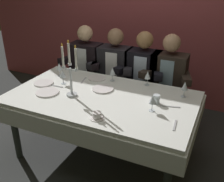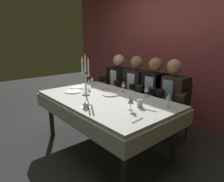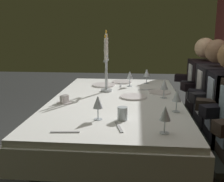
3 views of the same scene
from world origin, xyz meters
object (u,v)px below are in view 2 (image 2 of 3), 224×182
(wine_glass_1, at_px, (147,89))
(wine_glass_4, at_px, (169,97))
(dinner_plate_3, at_px, (110,94))
(water_tumbler_0, at_px, (140,103))
(coffee_cup_0, at_px, (86,105))
(wine_glass_0, at_px, (131,100))
(candelabra, at_px, (86,79))
(dinner_plate_1, at_px, (114,89))
(wine_glass_3, at_px, (123,84))
(dinner_plate_2, at_px, (73,91))
(seated_diner_3, at_px, (173,94))
(seated_diner_1, at_px, (136,85))
(wine_glass_2, at_px, (89,82))
(dining_table, at_px, (105,106))
(seated_diner_0, at_px, (119,81))
(wine_glass_5, at_px, (92,79))
(seated_diner_2, at_px, (154,90))
(dinner_plate_0, at_px, (77,87))

(wine_glass_1, xyz_separation_m, wine_glass_4, (0.43, -0.13, 0.00))
(wine_glass_1, bearing_deg, dinner_plate_3, -141.72)
(water_tumbler_0, height_order, coffee_cup_0, water_tumbler_0)
(wine_glass_0, distance_m, water_tumbler_0, 0.18)
(candelabra, height_order, dinner_plate_1, candelabra)
(candelabra, height_order, wine_glass_3, candelabra)
(dinner_plate_2, relative_size, water_tumbler_0, 2.78)
(wine_glass_0, distance_m, coffee_cup_0, 0.52)
(seated_diner_3, bearing_deg, wine_glass_4, -62.53)
(candelabra, bearing_deg, wine_glass_1, 43.04)
(dinner_plate_2, height_order, seated_diner_1, seated_diner_1)
(wine_glass_1, relative_size, wine_glass_2, 1.00)
(dinner_plate_2, xyz_separation_m, wine_glass_0, (1.11, 0.10, 0.11))
(dinner_plate_2, height_order, coffee_cup_0, coffee_cup_0)
(dinner_plate_3, bearing_deg, dinner_plate_2, -146.71)
(dining_table, bearing_deg, wine_glass_0, -7.95)
(dinner_plate_3, bearing_deg, water_tumbler_0, -6.00)
(coffee_cup_0, relative_size, seated_diner_0, 0.11)
(candelabra, xyz_separation_m, wine_glass_0, (0.84, 0.04, -0.12))
(wine_glass_3, xyz_separation_m, seated_diner_0, (-0.62, 0.47, -0.12))
(seated_diner_0, bearing_deg, seated_diner_3, 0.00)
(wine_glass_5, bearing_deg, seated_diner_3, 26.93)
(seated_diner_0, bearing_deg, dinner_plate_1, -49.05)
(seated_diner_0, height_order, seated_diner_1, same)
(dinner_plate_1, height_order, dinner_plate_3, same)
(wine_glass_4, height_order, water_tumbler_0, wine_glass_4)
(dining_table, xyz_separation_m, wine_glass_3, (-0.07, 0.41, 0.23))
(wine_glass_0, xyz_separation_m, coffee_cup_0, (-0.39, -0.33, -0.09))
(wine_glass_3, relative_size, water_tumbler_0, 1.87)
(dinner_plate_1, distance_m, wine_glass_3, 0.22)
(seated_diner_2, distance_m, seated_diner_3, 0.33)
(dining_table, bearing_deg, dinner_plate_0, 179.24)
(candelabra, bearing_deg, water_tumbler_0, 13.48)
(seated_diner_0, bearing_deg, dinner_plate_0, -93.62)
(wine_glass_3, distance_m, seated_diner_2, 0.54)
(dinner_plate_3, relative_size, seated_diner_2, 0.19)
(seated_diner_3, bearing_deg, wine_glass_2, -142.29)
(candelabra, height_order, seated_diner_1, candelabra)
(wine_glass_5, xyz_separation_m, seated_diner_0, (0.02, 0.60, -0.12))
(candelabra, distance_m, dinner_plate_1, 0.56)
(wine_glass_5, height_order, coffee_cup_0, wine_glass_5)
(candelabra, xyz_separation_m, seated_diner_3, (0.76, 1.00, -0.24))
(wine_glass_5, relative_size, coffee_cup_0, 1.24)
(dinner_plate_2, height_order, wine_glass_4, wine_glass_4)
(wine_glass_2, relative_size, coffee_cup_0, 1.24)
(dining_table, height_order, wine_glass_1, wine_glass_1)
(wine_glass_3, xyz_separation_m, wine_glass_5, (-0.64, -0.13, 0.00))
(wine_glass_1, xyz_separation_m, seated_diner_0, (-1.02, 0.42, -0.12))
(coffee_cup_0, bearing_deg, wine_glass_3, 105.76)
(dinner_plate_3, distance_m, wine_glass_2, 0.49)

